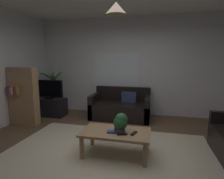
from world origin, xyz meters
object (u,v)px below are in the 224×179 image
bookshelf_corner (23,96)px  couch_under_window (121,108)px  tv_stand (50,107)px  pendant_lamp (116,8)px  book_on_table_0 (111,132)px  remote_on_table_1 (134,133)px  tv (48,89)px  potted_plant_on_table (121,122)px  potted_palm_corner (54,92)px  remote_on_table_0 (122,134)px  coffee_table (116,135)px

bookshelf_corner → couch_under_window: bearing=25.9°
tv_stand → pendant_lamp: (2.29, -1.72, 2.07)m
book_on_table_0 → remote_on_table_1: bearing=4.6°
tv → bookshelf_corner: bearing=-103.3°
potted_plant_on_table → tv_stand: potted_plant_on_table is taller
remote_on_table_1 → tv_stand: size_ratio=0.18×
book_on_table_0 → bookshelf_corner: 2.63m
potted_palm_corner → remote_on_table_0: bearing=-41.8°
remote_on_table_0 → tv_stand: 3.05m
couch_under_window → remote_on_table_0: size_ratio=9.79×
book_on_table_0 → tv: size_ratio=0.14×
remote_on_table_0 → remote_on_table_1: (0.17, 0.08, 0.00)m
remote_on_table_1 → bookshelf_corner: bearing=179.0°
potted_plant_on_table → tv: bearing=144.2°
potted_palm_corner → bookshelf_corner: bearing=-92.4°
remote_on_table_1 → tv: bearing=164.1°
book_on_table_0 → bookshelf_corner: size_ratio=0.09×
couch_under_window → potted_plant_on_table: (0.37, -2.00, 0.30)m
potted_plant_on_table → tv_stand: bearing=143.8°
couch_under_window → tv_stand: 2.02m
coffee_table → tv_stand: size_ratio=1.24×
coffee_table → potted_plant_on_table: bearing=-15.3°
tv → bookshelf_corner: size_ratio=0.61×
remote_on_table_1 → book_on_table_0: bearing=-157.5°
book_on_table_0 → pendant_lamp: (0.06, 0.07, 1.90)m
potted_plant_on_table → tv_stand: 2.97m
coffee_table → tv: size_ratio=1.32×
potted_plant_on_table → remote_on_table_0: bearing=-65.9°
bookshelf_corner → pendant_lamp: (2.48, -0.91, 1.61)m
remote_on_table_0 → bookshelf_corner: 2.82m
tv → coffee_table: bearing=-36.5°
tv → potted_palm_corner: 0.52m
remote_on_table_1 → tv: size_ratio=0.19×
potted_plant_on_table → potted_palm_corner: 3.33m
potted_palm_corner → pendant_lamp: (2.43, -2.17, 1.72)m
potted_plant_on_table → tv: tv is taller
tv_stand → potted_palm_corner: size_ratio=0.68×
remote_on_table_0 → tv: (-2.42, 1.82, 0.35)m
pendant_lamp → remote_on_table_1: bearing=-8.3°
coffee_table → pendant_lamp: size_ratio=2.02×
tv_stand → bookshelf_corner: bearing=-103.0°
book_on_table_0 → potted_plant_on_table: 0.22m
couch_under_window → pendant_lamp: size_ratio=2.83×
book_on_table_0 → tv: bearing=141.6°
remote_on_table_0 → remote_on_table_1: bearing=96.4°
couch_under_window → potted_palm_corner: bearing=174.9°
coffee_table → bookshelf_corner: 2.67m
remote_on_table_0 → potted_plant_on_table: potted_plant_on_table is taller
pendant_lamp → remote_on_table_0: bearing=-43.1°
tv_stand → tv: tv is taller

